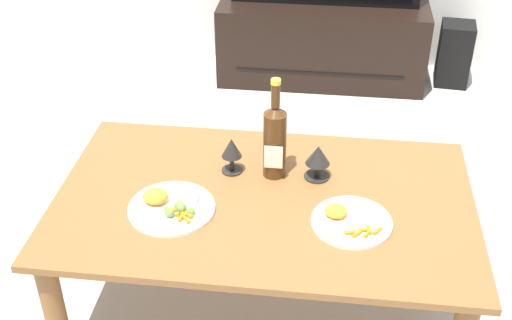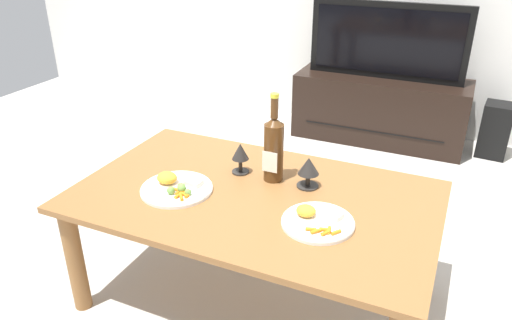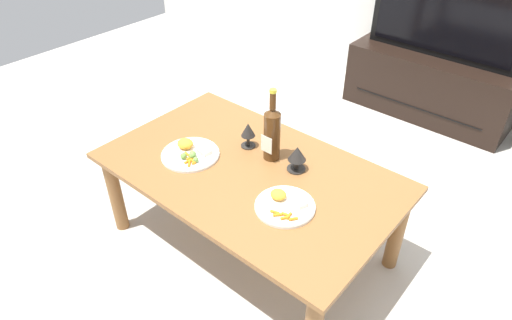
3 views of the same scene
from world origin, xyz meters
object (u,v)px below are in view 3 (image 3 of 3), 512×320
Objects in this scene: goblet_left at (248,131)px; dinner_plate_left at (190,153)px; dining_table at (249,182)px; dinner_plate_right at (285,205)px; wine_bottle at (272,132)px; goblet_right at (297,155)px; tv_stand at (430,86)px; tv_screen at (446,21)px.

goblet_left is 0.47× the size of dinner_plate_left.
dining_table is 5.41× the size of dinner_plate_right.
wine_bottle is at bearing 137.69° from dinner_plate_right.
wine_bottle reaches higher than dinner_plate_right.
dining_table is 10.96× the size of goblet_right.
tv_stand is 2.05m from dinner_plate_left.
goblet_left is 0.48m from dinner_plate_right.
wine_bottle reaches higher than goblet_left.
tv_stand is 0.49m from tv_screen.
dining_table is 3.78× the size of wine_bottle.
dinner_plate_left is at bearing -142.12° from wine_bottle.
goblet_left is 0.30m from dinner_plate_left.
tv_screen is at bearing 86.50° from wine_bottle.
tv_stand is at bearing 91.31° from goblet_right.
goblet_left is at bearing 180.00° from goblet_right.
tv_stand is at bearing 78.21° from dinner_plate_left.
wine_bottle is (0.02, 0.14, 0.22)m from dining_table.
wine_bottle is 0.38m from dinner_plate_right.
dining_table is 0.25m from goblet_left.
dinner_plate_left is (-0.16, -0.24, -0.07)m from goblet_left.
dinner_plate_left is at bearing -101.80° from tv_screen.
tv_screen is 1.75m from wine_bottle.
wine_bottle is at bearing 82.16° from dining_table.
goblet_right is (0.15, -0.00, -0.06)m from wine_bottle.
wine_bottle reaches higher than goblet_right.
goblet_right reaches higher than tv_stand.
tv_screen reaches higher than tv_stand.
dinner_plate_left is (-0.29, -0.10, 0.09)m from dining_table.
wine_bottle is (-0.11, -1.75, 0.41)m from tv_stand.
goblet_left is 0.52× the size of dinner_plate_right.
wine_bottle is 1.43× the size of dinner_plate_right.
goblet_left is 1.05× the size of goblet_right.
tv_screen is 8.04× the size of goblet_left.
dinner_plate_right is (0.26, -0.24, -0.13)m from wine_bottle.
tv_stand is 2.01m from dinner_plate_right.
tv_screen is 1.77m from goblet_left.
goblet_left reaches higher than dinner_plate_left.
wine_bottle is 2.77× the size of goblet_left.
goblet_right is 0.45× the size of dinner_plate_left.
tv_screen is 2.00m from dinner_plate_right.
dinner_plate_right is at bearing -85.51° from tv_stand.
tv_screen is (0.13, 1.89, 0.30)m from dining_table.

